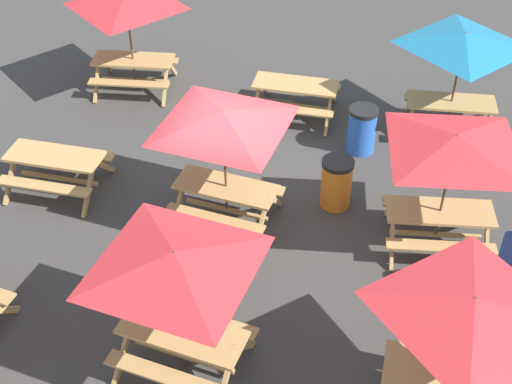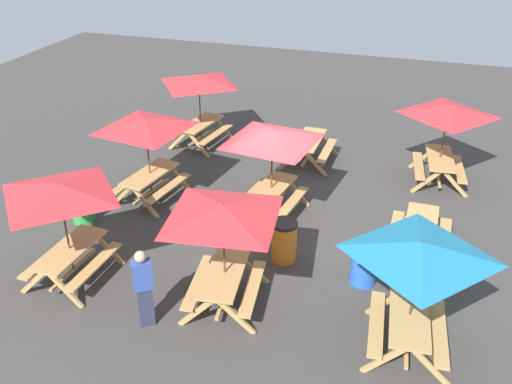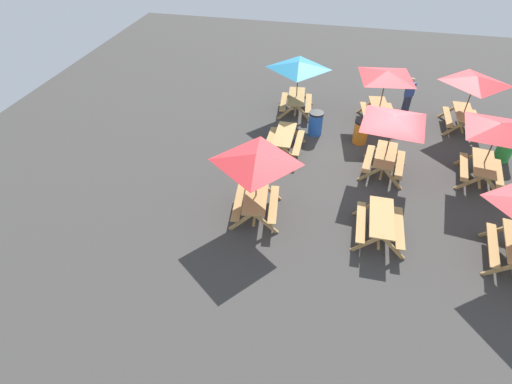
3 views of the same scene
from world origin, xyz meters
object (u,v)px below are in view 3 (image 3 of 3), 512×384
at_px(picnic_table_0, 256,163).
at_px(trash_bin_blue, 316,123).
at_px(picnic_table_1, 298,69).
at_px(picnic_table_3, 498,132).
at_px(trash_bin_green, 505,149).
at_px(picnic_table_7, 393,124).
at_px(picnic_table_4, 475,84).
at_px(picnic_table_8, 381,222).
at_px(picnic_table_2, 284,138).
at_px(picnic_table_6, 386,78).
at_px(trash_bin_orange, 361,132).
at_px(person_standing, 409,95).

relative_size(picnic_table_0, trash_bin_blue, 2.38).
distance_m(picnic_table_1, picnic_table_3, 7.86).
xyz_separation_m(picnic_table_1, trash_bin_blue, (-1.70, -1.05, -1.49)).
bearing_deg(trash_bin_green, picnic_table_7, 111.96).
bearing_deg(picnic_table_3, picnic_table_7, 102.31).
relative_size(picnic_table_1, picnic_table_4, 1.00).
height_order(picnic_table_3, picnic_table_8, picnic_table_3).
bearing_deg(picnic_table_2, picnic_table_4, -64.38).
height_order(picnic_table_6, picnic_table_8, picnic_table_6).
distance_m(trash_bin_green, trash_bin_orange, 5.24).
xyz_separation_m(picnic_table_0, trash_bin_orange, (5.04, -3.10, -1.49)).
height_order(picnic_table_3, picnic_table_6, same).
xyz_separation_m(picnic_table_2, picnic_table_6, (3.11, -3.55, 1.43)).
distance_m(picnic_table_3, picnic_table_8, 5.16).
xyz_separation_m(picnic_table_4, picnic_table_7, (-3.91, 3.23, 0.00)).
relative_size(picnic_table_2, picnic_table_3, 0.64).
bearing_deg(picnic_table_0, picnic_table_2, -10.84).
xyz_separation_m(picnic_table_4, trash_bin_blue, (-1.81, 5.90, -1.49)).
height_order(picnic_table_0, picnic_table_8, picnic_table_0).
distance_m(picnic_table_0, picnic_table_1, 7.01).
relative_size(trash_bin_orange, person_standing, 0.59).
relative_size(picnic_table_0, picnic_table_8, 1.29).
bearing_deg(picnic_table_1, picnic_table_3, -122.43).
bearing_deg(picnic_table_8, picnic_table_1, 26.71).
xyz_separation_m(picnic_table_8, trash_bin_blue, (5.43, 2.49, -0.07)).
distance_m(picnic_table_7, picnic_table_8, 3.62).
distance_m(picnic_table_1, trash_bin_blue, 2.50).
distance_m(picnic_table_4, picnic_table_8, 8.13).
bearing_deg(picnic_table_7, trash_bin_blue, 59.06).
relative_size(picnic_table_4, trash_bin_green, 2.38).
relative_size(picnic_table_3, trash_bin_blue, 2.86).
distance_m(picnic_table_3, person_standing, 5.14).
bearing_deg(picnic_table_2, trash_bin_orange, -65.99).
distance_m(picnic_table_1, picnic_table_8, 8.09).
relative_size(picnic_table_2, picnic_table_8, 1.00).
bearing_deg(picnic_table_3, picnic_table_4, 9.16).
distance_m(picnic_table_6, trash_bin_orange, 2.46).
distance_m(picnic_table_1, picnic_table_2, 3.54).
height_order(picnic_table_1, picnic_table_6, same).
bearing_deg(trash_bin_green, trash_bin_blue, 87.25).
distance_m(picnic_table_4, trash_bin_orange, 4.82).
height_order(picnic_table_2, picnic_table_4, picnic_table_4).
xyz_separation_m(picnic_table_2, trash_bin_orange, (1.28, -2.84, -0.07)).
height_order(picnic_table_6, trash_bin_green, picnic_table_6).
xyz_separation_m(picnic_table_1, picnic_table_8, (-7.14, -3.54, -1.43)).
bearing_deg(picnic_table_7, person_standing, -5.28).
xyz_separation_m(picnic_table_2, trash_bin_green, (1.20, -8.09, -0.07)).
bearing_deg(picnic_table_8, picnic_table_0, 88.33).
bearing_deg(picnic_table_0, picnic_table_4, -52.26).
bearing_deg(trash_bin_orange, picnic_table_6, -21.00).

